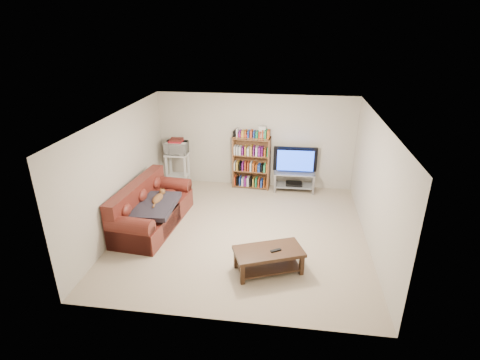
% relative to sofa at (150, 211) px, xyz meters
% --- Properties ---
extents(floor, '(5.00, 5.00, 0.00)m').
position_rel_sofa_xyz_m(floor, '(1.98, -0.04, -0.33)').
color(floor, '#BEA98D').
rests_on(floor, ground).
extents(ceiling, '(5.00, 5.00, 0.00)m').
position_rel_sofa_xyz_m(ceiling, '(1.98, -0.04, 2.07)').
color(ceiling, white).
rests_on(ceiling, ground).
extents(wall_back, '(5.00, 0.00, 5.00)m').
position_rel_sofa_xyz_m(wall_back, '(1.98, 2.46, 0.87)').
color(wall_back, beige).
rests_on(wall_back, ground).
extents(wall_front, '(5.00, 0.00, 5.00)m').
position_rel_sofa_xyz_m(wall_front, '(1.98, -2.54, 0.87)').
color(wall_front, beige).
rests_on(wall_front, ground).
extents(wall_left, '(0.00, 5.00, 5.00)m').
position_rel_sofa_xyz_m(wall_left, '(-0.52, -0.04, 0.87)').
color(wall_left, beige).
rests_on(wall_left, ground).
extents(wall_right, '(0.00, 5.00, 5.00)m').
position_rel_sofa_xyz_m(wall_right, '(4.48, -0.04, 0.87)').
color(wall_right, beige).
rests_on(wall_right, ground).
extents(sofa, '(1.15, 2.29, 0.94)m').
position_rel_sofa_xyz_m(sofa, '(0.00, 0.00, 0.00)').
color(sofa, '#5E2018').
rests_on(sofa, floor).
extents(blanket, '(0.87, 1.12, 0.19)m').
position_rel_sofa_xyz_m(blanket, '(0.17, -0.17, 0.22)').
color(blanket, '#27232C').
rests_on(blanket, sofa).
extents(cat, '(0.29, 0.62, 0.18)m').
position_rel_sofa_xyz_m(cat, '(0.19, 0.03, 0.28)').
color(cat, brown).
rests_on(cat, sofa).
extents(coffee_table, '(1.30, 0.98, 0.42)m').
position_rel_sofa_xyz_m(coffee_table, '(2.60, -1.26, -0.03)').
color(coffee_table, '#352012').
rests_on(coffee_table, floor).
extents(remote, '(0.19, 0.14, 0.02)m').
position_rel_sofa_xyz_m(remote, '(2.72, -1.27, 0.11)').
color(remote, black).
rests_on(remote, coffee_table).
extents(tv_stand, '(1.03, 0.48, 0.51)m').
position_rel_sofa_xyz_m(tv_stand, '(3.02, 2.19, 0.02)').
color(tv_stand, '#999EA3').
rests_on(tv_stand, floor).
extents(television, '(1.10, 0.17, 0.63)m').
position_rel_sofa_xyz_m(television, '(3.02, 2.19, 0.50)').
color(television, black).
rests_on(television, tv_stand).
extents(dvd_player, '(0.41, 0.29, 0.06)m').
position_rel_sofa_xyz_m(dvd_player, '(3.02, 2.19, -0.14)').
color(dvd_player, black).
rests_on(dvd_player, tv_stand).
extents(bookshelf, '(0.97, 0.36, 1.37)m').
position_rel_sofa_xyz_m(bookshelf, '(1.91, 2.26, 0.38)').
color(bookshelf, brown).
rests_on(bookshelf, floor).
extents(shelf_clutter, '(0.70, 0.23, 0.28)m').
position_rel_sofa_xyz_m(shelf_clutter, '(2.01, 2.27, 1.15)').
color(shelf_clutter, silver).
rests_on(shelf_clutter, bookshelf).
extents(microwave_stand, '(0.57, 0.41, 0.91)m').
position_rel_sofa_xyz_m(microwave_stand, '(0.01, 2.07, 0.25)').
color(microwave_stand, silver).
rests_on(microwave_stand, floor).
extents(microwave, '(0.56, 0.38, 0.31)m').
position_rel_sofa_xyz_m(microwave, '(0.01, 2.07, 0.73)').
color(microwave, silver).
rests_on(microwave, microwave_stand).
extents(game_boxes, '(0.33, 0.29, 0.05)m').
position_rel_sofa_xyz_m(game_boxes, '(0.01, 2.07, 0.91)').
color(game_boxes, maroon).
rests_on(game_boxes, microwave).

